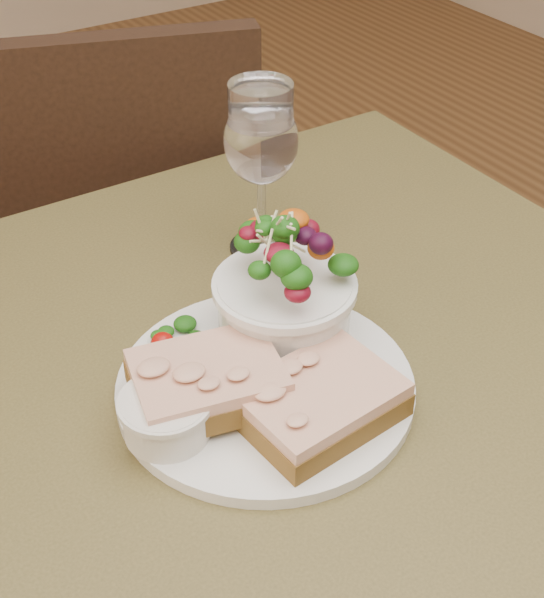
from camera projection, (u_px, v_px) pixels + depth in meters
cafe_table at (296, 449)px, 0.81m from camera, size 0.80×0.80×0.75m
chair_far at (127, 335)px, 1.50m from camera, size 0.53×0.53×0.90m
dinner_plate at (265, 386)px, 0.73m from camera, size 0.26×0.26×0.01m
sandwich_front at (319, 401)px, 0.68m from camera, size 0.13×0.11×0.03m
sandwich_back at (208, 381)px, 0.69m from camera, size 0.14×0.11×0.03m
ramekin at (166, 414)px, 0.66m from camera, size 0.07×0.07×0.04m
salad_bowl at (285, 283)px, 0.74m from camera, size 0.12×0.12×0.13m
garnish at (169, 339)px, 0.75m from camera, size 0.05×0.04×0.02m
wine_glass at (261, 146)px, 0.83m from camera, size 0.08×0.08×0.18m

